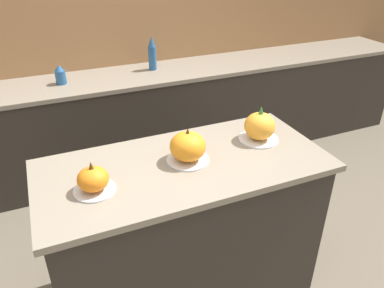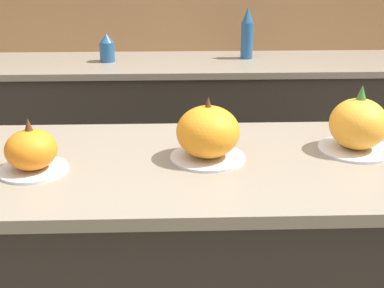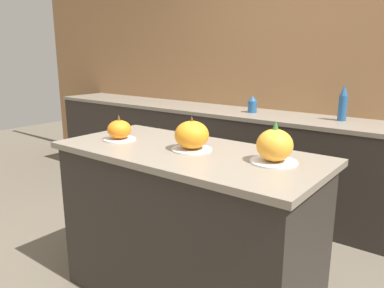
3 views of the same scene
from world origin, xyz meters
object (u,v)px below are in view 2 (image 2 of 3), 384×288
(pumpkin_cake_center, at_px, (208,133))
(pumpkin_cake_right, at_px, (358,126))
(bottle_tall, at_px, (247,34))
(bottle_short, at_px, (107,48))
(pumpkin_cake_left, at_px, (31,152))

(pumpkin_cake_center, height_order, pumpkin_cake_right, pumpkin_cake_right)
(bottle_tall, bearing_deg, bottle_short, -175.53)
(pumpkin_cake_center, height_order, bottle_short, pumpkin_cake_center)
(pumpkin_cake_right, xyz_separation_m, bottle_tall, (-0.13, 1.55, 0.03))
(pumpkin_cake_center, relative_size, pumpkin_cake_right, 0.98)
(pumpkin_cake_center, distance_m, pumpkin_cake_right, 0.46)
(pumpkin_cake_left, height_order, pumpkin_cake_right, pumpkin_cake_right)
(pumpkin_cake_center, relative_size, bottle_tall, 0.76)
(pumpkin_cake_center, distance_m, bottle_short, 1.61)
(bottle_tall, bearing_deg, pumpkin_cake_left, -116.15)
(pumpkin_cake_right, bearing_deg, bottle_tall, 94.99)
(pumpkin_cake_right, bearing_deg, bottle_short, 122.07)
(bottle_short, bearing_deg, pumpkin_cake_center, -73.00)
(bottle_tall, distance_m, bottle_short, 0.80)
(pumpkin_cake_right, distance_m, bottle_tall, 1.55)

